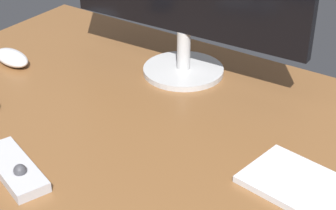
% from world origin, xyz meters
% --- Properties ---
extents(desk, '(1.40, 0.84, 0.02)m').
position_xyz_m(desk, '(0.00, 0.00, 0.01)').
color(desk, brown).
rests_on(desk, ground).
extents(computer_mouse, '(0.12, 0.08, 0.03)m').
position_xyz_m(computer_mouse, '(-0.51, 0.04, 0.04)').
color(computer_mouse, silver).
rests_on(computer_mouse, desk).
extents(media_remote, '(0.19, 0.11, 0.03)m').
position_xyz_m(media_remote, '(-0.17, -0.26, 0.03)').
color(media_remote, '#B7B7BC').
rests_on(media_remote, desk).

